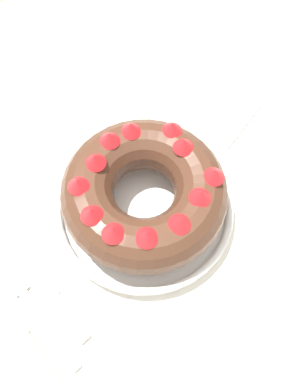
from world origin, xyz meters
name	(u,v)px	position (x,y,z in m)	size (l,w,h in m)	color
ground_plane	(151,296)	(0.00, 0.00, 0.00)	(8.00, 8.00, 0.00)	gray
dining_table	(158,226)	(0.00, 0.00, 0.67)	(1.31, 1.21, 0.76)	silver
serving_dish	(144,207)	(-0.02, 0.01, 0.77)	(0.28, 0.28, 0.03)	white
bundt_cake	(144,191)	(-0.02, 0.01, 0.83)	(0.25, 0.25, 0.10)	#4C2D1E
fork	(33,306)	(-0.24, 0.00, 0.76)	(0.02, 0.19, 0.01)	white
serving_knife	(25,338)	(-0.28, -0.03, 0.76)	(0.02, 0.21, 0.01)	white
cake_knife	(55,298)	(-0.21, -0.01, 0.76)	(0.02, 0.18, 0.01)	white
napkin	(224,116)	(0.21, 0.06, 0.76)	(0.13, 0.09, 0.00)	#B2D1B7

